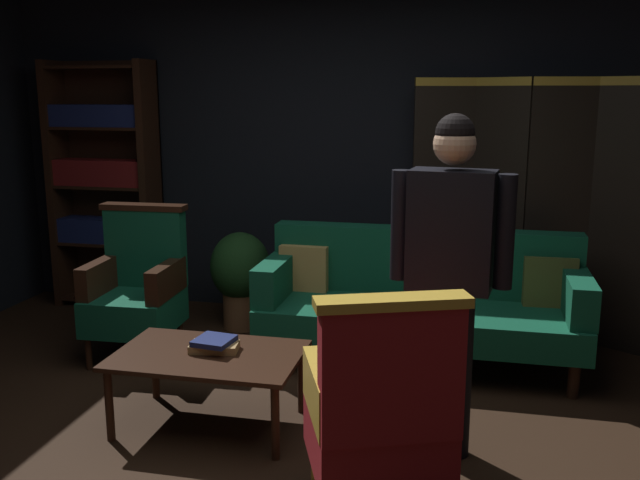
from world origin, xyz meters
name	(u,v)px	position (x,y,z in m)	size (l,w,h in m)	color
ground_plane	(286,457)	(0.00, 0.00, 0.00)	(10.00, 10.00, 0.00)	black
back_wall	(365,143)	(0.00, 2.45, 1.40)	(7.20, 0.10, 2.80)	black
folding_screen	(528,207)	(1.25, 2.10, 0.99)	(1.67, 0.46, 1.90)	black
bookshelf	(105,182)	(-2.15, 2.19, 1.06)	(0.90, 0.32, 2.05)	black
velvet_couch	(421,297)	(0.55, 1.45, 0.45)	(2.12, 0.78, 0.88)	black
coffee_table	(208,361)	(-0.49, 0.24, 0.37)	(1.00, 0.64, 0.42)	black
armchair_gilt_accent	(380,413)	(0.52, -0.41, 0.49)	(0.75, 0.74, 1.04)	gold
armchair_wing_left	(137,287)	(-1.35, 1.12, 0.49)	(0.61, 0.60, 1.04)	black
standing_figure	(450,256)	(0.77, 0.23, 1.03)	(0.59, 0.26, 1.70)	black
potted_plant	(240,274)	(-0.86, 1.85, 0.43)	(0.46, 0.46, 0.75)	brown
book_tan_leather	(214,347)	(-0.47, 0.28, 0.44)	(0.26, 0.14, 0.04)	#9E7A47
book_navy_cloth	(214,341)	(-0.47, 0.28, 0.48)	(0.19, 0.20, 0.03)	navy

